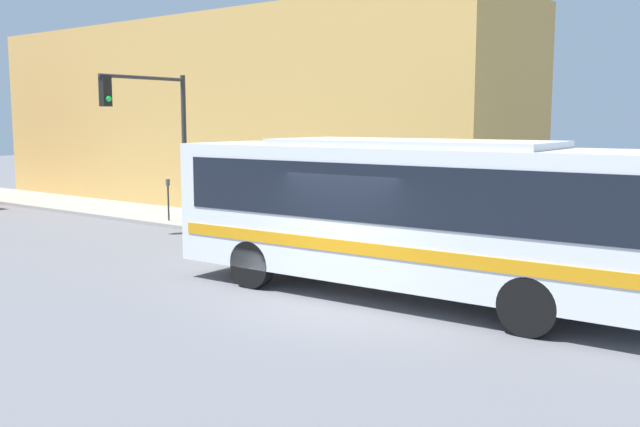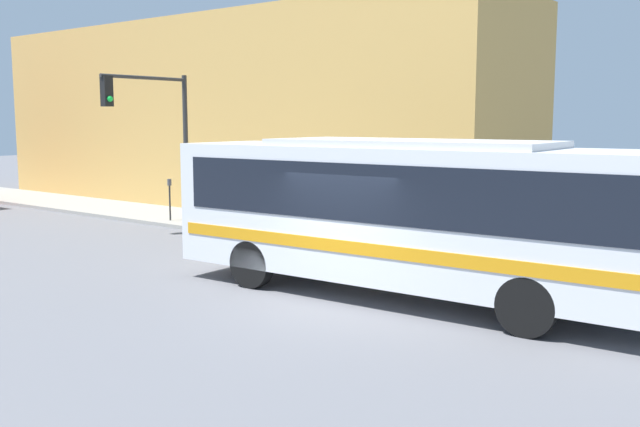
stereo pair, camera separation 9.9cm
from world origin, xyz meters
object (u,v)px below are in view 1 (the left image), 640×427
(fire_hydrant, at_px, (299,225))
(traffic_light_pole, at_px, (155,121))
(city_bus, at_px, (410,208))
(parking_meter, at_px, (168,193))

(fire_hydrant, relative_size, traffic_light_pole, 0.15)
(city_bus, distance_m, fire_hydrant, 7.14)
(city_bus, xyz_separation_m, traffic_light_pole, (2.75, 10.93, 1.66))
(parking_meter, bearing_deg, traffic_light_pole, -145.45)
(fire_hydrant, xyz_separation_m, traffic_light_pole, (-1.03, 5.01, 2.97))
(fire_hydrant, distance_m, traffic_light_pole, 5.92)
(fire_hydrant, relative_size, parking_meter, 0.53)
(traffic_light_pole, distance_m, parking_meter, 2.70)
(traffic_light_pole, relative_size, parking_meter, 3.43)
(city_bus, bearing_deg, fire_hydrant, 54.83)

